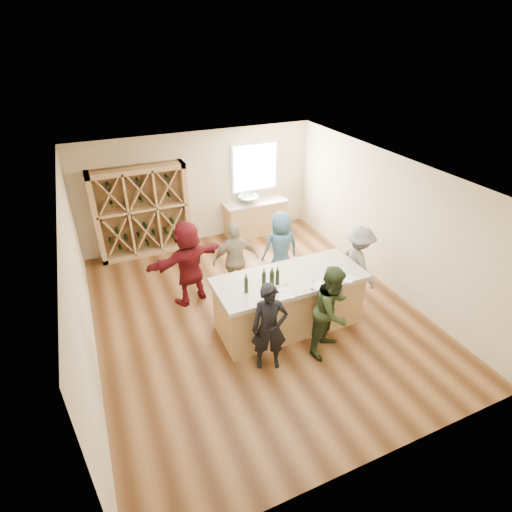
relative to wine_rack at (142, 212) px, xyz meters
name	(u,v)px	position (x,y,z in m)	size (l,w,h in m)	color
floor	(255,313)	(1.50, -3.27, -1.15)	(6.00, 7.00, 0.10)	brown
ceiling	(255,173)	(1.50, -3.27, 1.75)	(6.00, 7.00, 0.10)	white
wall_back	(199,187)	(1.50, 0.28, 0.30)	(6.00, 0.10, 2.80)	beige
wall_front	(383,393)	(1.50, -6.82, 0.30)	(6.00, 0.10, 2.80)	beige
wall_left	(76,289)	(-1.55, -3.27, 0.30)	(0.10, 7.00, 2.80)	beige
wall_right	(389,221)	(4.55, -3.27, 0.30)	(0.10, 7.00, 2.80)	beige
window_frame	(255,167)	(3.00, 0.20, 0.65)	(1.30, 0.06, 1.30)	white
window_pane	(255,168)	(3.00, 0.17, 0.65)	(1.18, 0.01, 1.18)	white
wine_rack	(142,212)	(0.00, 0.00, 0.00)	(2.20, 0.45, 2.20)	tan
back_counter_base	(255,218)	(2.90, -0.07, -0.67)	(1.60, 0.58, 0.86)	tan
back_counter_top	(255,202)	(2.90, -0.07, -0.21)	(1.70, 0.62, 0.06)	#B8AC97
sink	(248,199)	(2.70, -0.07, -0.09)	(0.54, 0.54, 0.19)	silver
faucet	(246,195)	(2.70, 0.11, -0.03)	(0.02, 0.02, 0.30)	silver
tasting_counter_base	(289,303)	(1.90, -3.88, -0.60)	(2.60, 1.00, 1.00)	tan
tasting_counter_top	(290,279)	(1.90, -3.88, -0.06)	(2.72, 1.12, 0.08)	#B8AC97
wine_bottle_a	(246,285)	(1.01, -4.00, 0.12)	(0.07, 0.07, 0.28)	black
wine_bottle_c	(264,280)	(1.35, -3.97, 0.12)	(0.07, 0.07, 0.29)	black
wine_bottle_d	(272,281)	(1.44, -4.08, 0.15)	(0.08, 0.08, 0.33)	black
wine_bottle_e	(277,277)	(1.59, -3.99, 0.12)	(0.07, 0.07, 0.27)	black
wine_glass_a	(286,288)	(1.60, -4.29, 0.08)	(0.07, 0.07, 0.19)	white
wine_glass_b	(313,285)	(2.07, -4.37, 0.06)	(0.06, 0.06, 0.17)	white
wine_glass_c	(334,276)	(2.54, -4.29, 0.07)	(0.07, 0.07, 0.18)	white
wine_glass_e	(342,269)	(2.81, -4.16, 0.07)	(0.07, 0.07, 0.18)	white
tasting_menu_a	(285,293)	(1.59, -4.28, -0.02)	(0.24, 0.32, 0.00)	white
tasting_menu_b	(317,285)	(2.21, -4.28, -0.02)	(0.20, 0.27, 0.00)	white
tasting_menu_c	(346,277)	(2.80, -4.29, -0.02)	(0.23, 0.32, 0.00)	white
person_near_left	(269,328)	(1.13, -4.67, -0.31)	(0.58, 0.42, 1.59)	black
person_near_right	(332,310)	(2.26, -4.73, -0.27)	(0.81, 0.44, 1.66)	#263319
person_server	(358,264)	(3.60, -3.61, -0.31)	(1.03, 0.48, 1.59)	slate
person_far_mid	(236,260)	(1.39, -2.51, -0.29)	(0.95, 0.49, 1.62)	gray
person_far_right	(281,248)	(2.45, -2.45, -0.28)	(0.80, 0.52, 1.64)	#335972
person_far_left	(189,263)	(0.46, -2.36, -0.21)	(1.64, 0.59, 1.77)	#590F14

